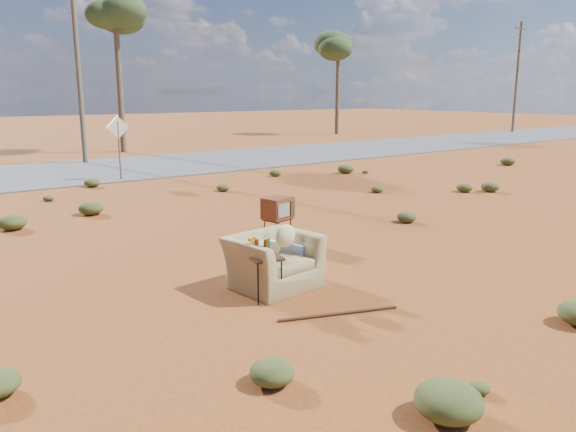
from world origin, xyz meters
TOP-DOWN VIEW (x-y plane):
  - ground at (0.00, 0.00)m, footprint 140.00×140.00m
  - highway at (0.00, 15.00)m, footprint 140.00×7.00m
  - armchair at (-0.44, 0.05)m, footprint 1.55×1.10m
  - tv_unit at (1.11, 2.21)m, footprint 0.64×0.56m
  - side_table at (-0.96, -0.30)m, footprint 0.54×0.54m
  - rusty_bar at (-0.49, -1.43)m, footprint 1.63×0.64m
  - road_sign at (1.50, 12.00)m, footprint 0.78×0.06m
  - eucalyptus_center at (5.00, 21.00)m, footprint 3.20×3.20m
  - eucalyptus_right at (22.00, 24.00)m, footprint 3.20×3.20m
  - utility_pole_center at (2.00, 17.50)m, footprint 1.40×0.20m
  - utility_pole_east at (34.00, 17.50)m, footprint 1.40×0.20m
  - scrub_patch at (-0.82, 4.41)m, footprint 17.49×8.07m

SIDE VIEW (x-z plane):
  - ground at x=0.00m, z-range 0.00..0.00m
  - highway at x=0.00m, z-range 0.00..0.04m
  - rusty_bar at x=-0.49m, z-range 0.00..0.05m
  - scrub_patch at x=-0.82m, z-range -0.03..0.30m
  - armchair at x=-0.44m, z-range -0.04..1.07m
  - tv_unit at x=1.11m, z-range 0.22..1.12m
  - side_table at x=-0.96m, z-range 0.21..1.13m
  - road_sign at x=1.50m, z-range 0.41..2.60m
  - utility_pole_center at x=2.00m, z-range 0.15..8.15m
  - utility_pole_east at x=34.00m, z-range 0.15..8.15m
  - eucalyptus_right at x=22.00m, z-range 2.39..9.49m
  - eucalyptus_center at x=5.00m, z-range 2.63..10.23m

